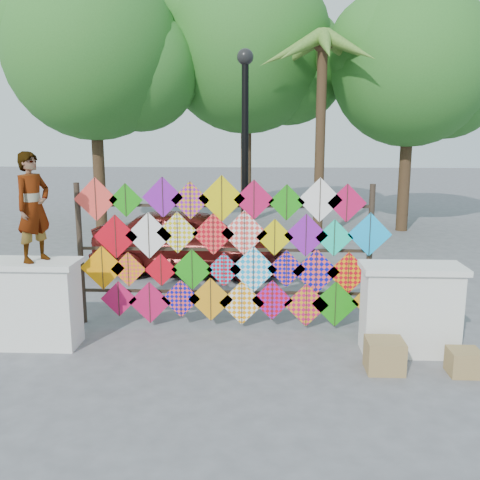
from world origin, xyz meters
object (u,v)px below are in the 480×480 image
Objects in this scene: vendor_woman at (33,207)px; sedan at (191,241)px; lamppost at (245,154)px; kite_rack at (229,253)px.

vendor_woman is 0.36× the size of sedan.
lamppost is at bearing -27.36° from vendor_woman.
kite_rack is 3.53m from sedan.
kite_rack is 1.11× the size of lamppost.
vendor_woman is 4.72m from sedan.
lamppost is (2.87, 2.20, 0.64)m from vendor_woman.
sedan is 0.95× the size of lamppost.
lamppost is (0.20, 1.28, 1.48)m from kite_rack.
lamppost is at bearing -142.51° from sedan.
vendor_woman reaches higher than sedan.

